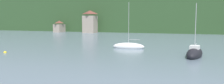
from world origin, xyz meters
The scene contains 6 objects.
wooded_hillside centered at (17.24, 138.66, 7.45)m, with size 352.00×64.15×34.29m.
shore_building_west centered at (-47.67, 96.97, 2.59)m, with size 3.58×5.48×5.33m.
shore_building_westcentral centered at (-31.78, 96.69, 4.76)m, with size 5.63×4.90×9.81m.
sailboat_far_0 centered at (10.39, 44.34, 0.48)m, with size 3.22×7.19×8.55m.
sailboat_far_2 centered at (-1.71, 50.63, 0.35)m, with size 6.35×2.44×9.43m.
mooring_buoy_mid centered at (-20.07, 37.84, 0.00)m, with size 0.55×0.55×0.55m, color yellow.
Camera 1 is at (9.50, 9.13, 5.52)m, focal length 35.03 mm.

